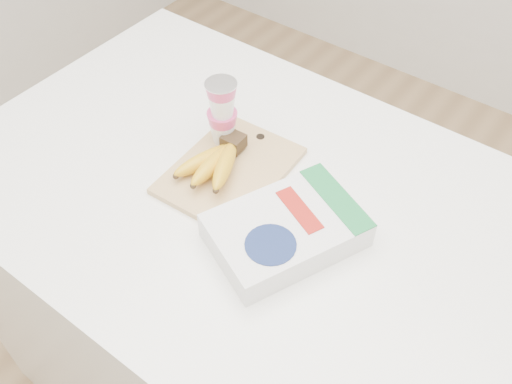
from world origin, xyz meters
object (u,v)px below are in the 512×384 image
Objects in this scene: cereal_box at (286,230)px; yogurt_stack at (222,111)px; table at (249,310)px; bananas at (216,161)px; cutting_board at (230,170)px.

yogurt_stack is at bearing 176.28° from cereal_box.
bananas is (-0.08, -0.00, 0.55)m from table.
cutting_board is 0.04m from bananas.
cutting_board is at bearing 40.64° from bananas.
cereal_box is (0.28, -0.14, -0.07)m from yogurt_stack.
bananas reaches higher than table.
bananas is 1.14× the size of yogurt_stack.
cutting_board is (-0.06, 0.02, 0.52)m from table.
bananas is at bearing -178.76° from table.
table is 3.90× the size of cereal_box.
bananas is 0.11m from yogurt_stack.
yogurt_stack is 0.48× the size of cereal_box.
cutting_board is at bearing -42.70° from yogurt_stack.
cereal_box is (0.21, -0.08, 0.02)m from cutting_board.
bananas is at bearing -142.41° from cutting_board.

